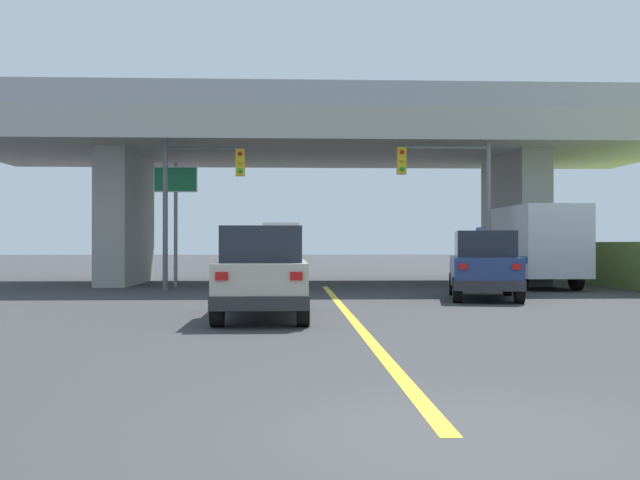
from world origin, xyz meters
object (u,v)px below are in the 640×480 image
Objects in this scene: semi_truck_distant at (281,245)px; suv_crossing at (484,265)px; box_truck at (530,245)px; suv_lead at (263,272)px; traffic_signal_nearside at (457,188)px; highway_sign at (176,195)px; traffic_signal_farside at (192,188)px.

suv_crossing is at bearing -77.15° from semi_truck_distant.
suv_crossing is 0.63× the size of box_truck.
traffic_signal_nearside reaches higher than suv_lead.
highway_sign reaches higher than semi_truck_distant.
suv_crossing is 0.96× the size of highway_sign.
highway_sign is at bearing 177.72° from box_truck.
traffic_signal_farside is (-9.51, 0.19, -0.03)m from traffic_signal_nearside.
traffic_signal_farside is 0.79× the size of semi_truck_distant.
suv_lead is 15.23m from box_truck.
highway_sign reaches higher than suv_lead.
highway_sign is at bearing -100.38° from semi_truck_distant.
box_truck is (3.42, 6.22, 0.59)m from suv_crossing.
suv_lead is at bearing -72.83° from highway_sign.
highway_sign is (-10.38, 2.21, -0.15)m from traffic_signal_nearside.
suv_crossing is (6.38, 5.43, -0.00)m from suv_lead.
traffic_signal_nearside is at bearing 97.57° from suv_crossing.
traffic_signal_farside reaches higher than box_truck.
box_truck reaches higher than suv_crossing.
semi_truck_distant reaches higher than suv_lead.
suv_crossing is at bearing 40.42° from suv_lead.
traffic_signal_nearside reaches higher than suv_crossing.
suv_lead is at bearing -130.06° from box_truck.
traffic_signal_farside is at bearing -66.72° from highway_sign.
traffic_signal_nearside is 0.77× the size of semi_truck_distant.
traffic_signal_farside is at bearing 178.86° from traffic_signal_nearside.
traffic_signal_nearside reaches higher than box_truck.
semi_truck_distant is at bearing 89.89° from suv_lead.
highway_sign is (-3.77, 12.19, 2.50)m from suv_lead.
traffic_signal_nearside is at bearing -1.14° from traffic_signal_farside.
box_truck is (9.79, 11.65, 0.59)m from suv_lead.
highway_sign is 21.34m from semi_truck_distant.
highway_sign is 0.65× the size of semi_truck_distant.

